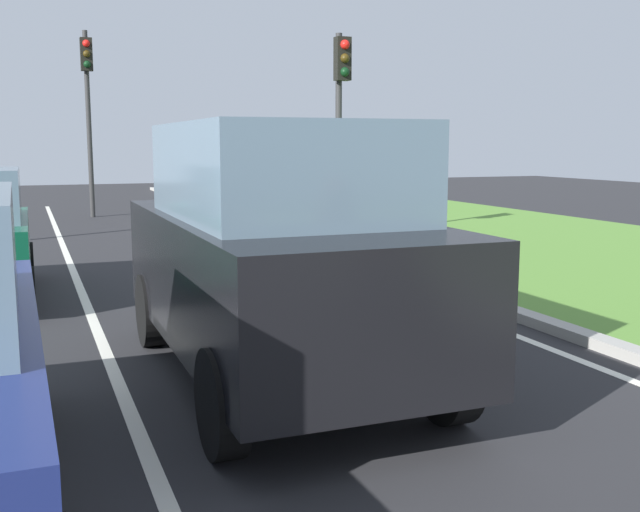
{
  "coord_description": "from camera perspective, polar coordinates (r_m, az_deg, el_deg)",
  "views": [
    {
      "loc": [
        -1.38,
        3.11,
        2.11
      ],
      "look_at": [
        0.83,
        8.73,
        1.2
      ],
      "focal_mm": 42.11,
      "sensor_mm": 36.0,
      "label": 1
    }
  ],
  "objects": [
    {
      "name": "traffic_light_near_right",
      "position": [
        16.43,
        1.6,
        11.93
      ],
      "size": [
        0.32,
        0.5,
        4.44
      ],
      "color": "#2D2D2D",
      "rests_on": "ground"
    },
    {
      "name": "car_suv_ahead",
      "position": [
        6.62,
        -3.37,
        0.36
      ],
      "size": [
        1.98,
        4.5,
        2.28
      ],
      "rotation": [
        0.0,
        0.0,
        -0.0
      ],
      "color": "black",
      "rests_on": "ground"
    },
    {
      "name": "lane_line_right_edge",
      "position": [
        12.16,
        3.03,
        -1.43
      ],
      "size": [
        0.12,
        32.0,
        0.01
      ],
      "primitive_type": "cube",
      "color": "silver",
      "rests_on": "ground"
    },
    {
      "name": "curb_right",
      "position": [
        12.37,
        5.14,
        -1.02
      ],
      "size": [
        0.24,
        48.0,
        0.12
      ],
      "primitive_type": "cube",
      "color": "#9E9B93",
      "rests_on": "ground"
    },
    {
      "name": "lane_line_center",
      "position": [
        11.11,
        -17.61,
        -2.77
      ],
      "size": [
        0.12,
        32.0,
        0.01
      ],
      "primitive_type": "cube",
      "color": "silver",
      "rests_on": "ground"
    },
    {
      "name": "ground_plane",
      "position": [
        11.18,
        -14.02,
        -2.58
      ],
      "size": [
        60.0,
        60.0,
        0.0
      ],
      "primitive_type": "plane",
      "color": "#262628"
    },
    {
      "name": "grass_verge_right",
      "position": [
        14.85,
        20.5,
        -0.04
      ],
      "size": [
        9.0,
        48.0,
        0.06
      ],
      "primitive_type": "cube",
      "color": "#548433",
      "rests_on": "ground"
    },
    {
      "name": "traffic_light_far_median",
      "position": [
        22.52,
        -17.24,
        11.82
      ],
      "size": [
        0.32,
        0.5,
        5.23
      ],
      "color": "#2D2D2D",
      "rests_on": "ground"
    }
  ]
}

